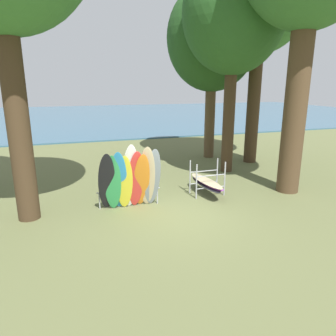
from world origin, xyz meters
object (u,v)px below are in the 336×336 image
Objects in this scene: leaning_board_pile at (130,180)px; board_storage_rack at (207,182)px; tree_far_left_back at (234,15)px; tree_mid_behind at (213,38)px.

board_storage_rack is (2.92, 0.56, -0.52)m from leaning_board_pile.
tree_far_left_back reaches higher than board_storage_rack.
tree_mid_behind is at bearing 63.90° from board_storage_rack.
leaning_board_pile is at bearing -148.31° from tree_far_left_back.
tree_mid_behind reaches higher than board_storage_rack.
tree_far_left_back is 4.17× the size of leaning_board_pile.
tree_mid_behind is 4.15× the size of board_storage_rack.
board_storage_rack is at bearing 10.80° from leaning_board_pile.
board_storage_rack is at bearing -130.45° from tree_far_left_back.
leaning_board_pile is at bearing -132.77° from tree_mid_behind.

